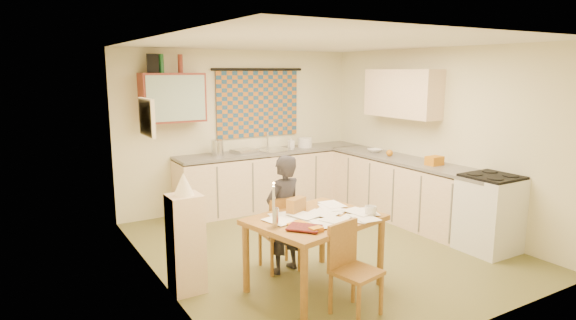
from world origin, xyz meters
TOP-DOWN VIEW (x-y plane):
  - floor at (0.00, 0.00)m, footprint 4.00×4.50m
  - ceiling at (0.00, 0.00)m, footprint 4.00×4.50m
  - wall_back at (0.00, 2.26)m, footprint 4.00×0.02m
  - wall_front at (0.00, -2.26)m, footprint 4.00×0.02m
  - wall_left at (-2.01, 0.00)m, footprint 0.02×4.50m
  - wall_right at (2.01, 0.00)m, footprint 0.02×4.50m
  - window_blind at (0.30, 2.22)m, footprint 1.45×0.03m
  - curtain_rod at (0.30, 2.20)m, footprint 1.60×0.04m
  - wall_cabinet at (-1.15, 2.08)m, footprint 0.90×0.34m
  - wall_cabinet_glass at (-1.15, 1.91)m, footprint 0.84×0.02m
  - upper_cabinet_right at (1.83, 0.55)m, footprint 0.34×1.30m
  - framed_print at (-1.97, 0.40)m, footprint 0.04×0.50m
  - print_canvas at (-1.95, 0.40)m, footprint 0.01×0.42m
  - counter_back at (0.48, 1.95)m, footprint 3.30×0.62m
  - counter_right at (1.70, 0.20)m, footprint 0.62×2.95m
  - stove at (1.70, -1.15)m, footprint 0.61×0.61m
  - sink at (0.45, 1.95)m, footprint 0.64×0.57m
  - tap at (0.42, 2.13)m, footprint 0.03×0.03m
  - dish_rack at (-0.10, 1.95)m, footprint 0.40×0.36m
  - kettle at (-0.54, 1.95)m, footprint 0.24×0.24m
  - mixing_bowl at (1.03, 1.95)m, footprint 0.27×0.27m
  - soap_bottle at (0.79, 2.00)m, footprint 0.09×0.10m
  - bowl at (1.70, 0.96)m, footprint 0.24×0.24m
  - orange_bag at (1.70, -0.25)m, footprint 0.23×0.17m
  - fruit_orange at (1.65, 0.57)m, footprint 0.10×0.10m
  - speaker at (-1.41, 2.08)m, footprint 0.21×0.24m
  - bottle_green at (-1.29, 2.08)m, footprint 0.07×0.07m
  - bottle_brown at (-1.02, 2.08)m, footprint 0.08×0.08m
  - dining_table at (-0.71, -0.92)m, footprint 1.40×1.17m
  - chair_far at (-0.76, -0.32)m, footprint 0.42×0.42m
  - chair_near at (-0.69, -1.54)m, footprint 0.45×0.45m
  - person at (-0.76, -0.39)m, footprint 0.62×0.54m
  - shelf_stand at (-1.84, -0.32)m, footprint 0.32×0.30m
  - lampshade at (-1.84, -0.32)m, footprint 0.20×0.20m
  - letter_rack at (-0.79, -0.70)m, footprint 0.24×0.18m
  - mug at (-0.20, -1.16)m, footprint 0.20×0.20m
  - magazine at (-1.09, -1.25)m, footprint 0.52×0.52m
  - book at (-1.05, -1.10)m, footprint 0.29×0.32m
  - orange_box at (-0.94, -1.28)m, footprint 0.12×0.08m
  - eyeglasses at (-0.49, -1.19)m, footprint 0.14×0.09m
  - candle_holder at (-1.18, -0.96)m, footprint 0.06×0.06m
  - candle at (-1.23, -1.00)m, footprint 0.03×0.03m
  - candle_flame at (-1.19, -0.94)m, footprint 0.02×0.02m
  - papers at (-0.56, -0.95)m, footprint 1.19×0.88m

SIDE VIEW (x-z plane):
  - floor at x=0.00m, z-range -0.02..0.00m
  - chair_near at x=-0.69m, z-range -0.16..0.68m
  - chair_far at x=-0.76m, z-range -0.16..0.69m
  - dining_table at x=-0.71m, z-range 0.00..0.75m
  - counter_right at x=1.70m, z-range -0.01..0.91m
  - counter_back at x=0.48m, z-range -0.01..0.91m
  - stove at x=1.70m, z-range 0.00..0.95m
  - shelf_stand at x=-1.84m, z-range 0.00..1.00m
  - person at x=-0.76m, z-range 0.00..1.30m
  - eyeglasses at x=-0.49m, z-range 0.75..0.77m
  - book at x=-1.05m, z-range 0.75..0.77m
  - papers at x=-0.56m, z-range 0.75..0.77m
  - magazine at x=-1.09m, z-range 0.75..0.78m
  - orange_box at x=-0.94m, z-range 0.75..0.79m
  - mug at x=-0.20m, z-range 0.75..0.85m
  - letter_rack at x=-0.79m, z-range 0.75..0.91m
  - candle_holder at x=-1.18m, z-range 0.75..0.93m
  - sink at x=0.45m, z-range 0.83..0.93m
  - bowl at x=1.70m, z-range 0.92..0.97m
  - dish_rack at x=-0.10m, z-range 0.92..0.98m
  - fruit_orange at x=1.65m, z-range 0.92..1.02m
  - orange_bag at x=1.70m, z-range 0.92..1.04m
  - mixing_bowl at x=1.03m, z-range 0.92..1.08m
  - soap_bottle at x=0.79m, z-range 0.92..1.11m
  - kettle at x=-0.54m, z-range 0.92..1.16m
  - candle at x=-1.23m, z-range 0.93..1.15m
  - tap at x=0.42m, z-range 0.92..1.20m
  - lampshade at x=-1.84m, z-range 1.00..1.22m
  - candle_flame at x=-1.19m, z-range 1.15..1.17m
  - wall_back at x=0.00m, z-range 0.00..2.50m
  - wall_front at x=0.00m, z-range 0.00..2.50m
  - wall_left at x=-2.01m, z-range 0.00..2.50m
  - wall_right at x=2.01m, z-range 0.00..2.50m
  - window_blind at x=0.30m, z-range 1.12..2.17m
  - framed_print at x=-1.97m, z-range 1.50..1.90m
  - print_canvas at x=-1.95m, z-range 1.54..1.86m
  - wall_cabinet at x=-1.15m, z-range 1.45..2.15m
  - wall_cabinet_glass at x=-1.15m, z-range 1.48..2.12m
  - upper_cabinet_right at x=1.83m, z-range 1.50..2.20m
  - curtain_rod at x=0.30m, z-range 2.18..2.22m
  - speaker at x=-1.41m, z-range 2.15..2.41m
  - bottle_green at x=-1.29m, z-range 2.15..2.41m
  - bottle_brown at x=-1.02m, z-range 2.15..2.41m
  - ceiling at x=0.00m, z-range 2.50..2.52m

